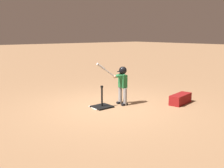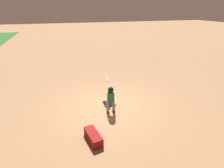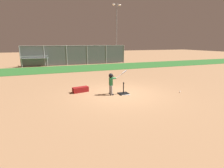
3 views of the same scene
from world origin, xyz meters
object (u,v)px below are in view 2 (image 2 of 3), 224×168
Objects in this scene: batting_tee at (109,103)px; equipment_bag at (93,137)px; batter_child at (111,96)px; baseball at (108,77)px.

equipment_bag is (-2.02, 1.13, 0.07)m from batting_tee.
equipment_bag is at bearing 150.85° from batting_tee.
baseball is at bearing -14.59° from batter_child.
batter_child reaches higher than baseball.
batting_tee is 0.73× the size of equipment_bag.
baseball is at bearing -15.24° from batting_tee.
batting_tee reaches higher than equipment_bag.
batter_child is at bearing 165.41° from baseball.
equipment_bag reaches higher than baseball.
batter_child reaches higher than batting_tee.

